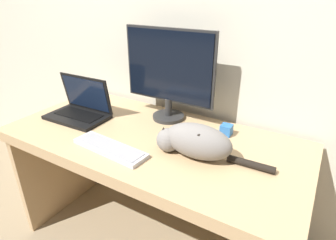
% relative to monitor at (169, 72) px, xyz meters
% --- Properties ---
extents(wall_back, '(6.40, 0.06, 2.60)m').
position_rel_monitor_xyz_m(wall_back, '(0.04, 0.19, 0.28)').
color(wall_back, beige).
rests_on(wall_back, ground_plane).
extents(desk, '(1.54, 0.73, 0.75)m').
position_rel_monitor_xyz_m(desk, '(0.04, -0.24, -0.43)').
color(desk, tan).
rests_on(desk, ground_plane).
extents(monitor, '(0.54, 0.18, 0.51)m').
position_rel_monitor_xyz_m(monitor, '(0.00, 0.00, 0.00)').
color(monitor, '#282828').
rests_on(monitor, desk).
extents(laptop, '(0.35, 0.23, 0.23)m').
position_rel_monitor_xyz_m(laptop, '(-0.45, -0.25, -0.23)').
color(laptop, black).
rests_on(laptop, desk).
extents(external_keyboard, '(0.40, 0.14, 0.02)m').
position_rel_monitor_xyz_m(external_keyboard, '(-0.05, -0.45, -0.26)').
color(external_keyboard, '#BCBCC1').
rests_on(external_keyboard, desk).
extents(cat, '(0.53, 0.17, 0.15)m').
position_rel_monitor_xyz_m(cat, '(0.31, -0.29, -0.20)').
color(cat, gray).
rests_on(cat, desk).
extents(small_toy, '(0.06, 0.06, 0.06)m').
position_rel_monitor_xyz_m(small_toy, '(0.36, -0.03, -0.25)').
color(small_toy, '#2D6BB7').
rests_on(small_toy, desk).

